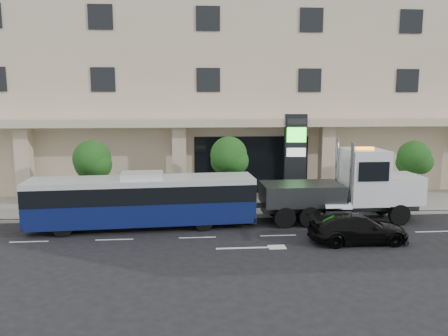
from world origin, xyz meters
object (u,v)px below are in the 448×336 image
object	(u,v)px
tow_truck	(347,188)
black_sedan	(358,228)
signage_pylon	(295,157)
city_bus	(143,200)

from	to	relation	value
tow_truck	black_sedan	world-z (taller)	tow_truck
tow_truck	signage_pylon	size ratio (longest dim) A/B	1.76
city_bus	signage_pylon	size ratio (longest dim) A/B	2.09
tow_truck	signage_pylon	xyz separation A→B (m)	(-1.85, 4.60, 1.15)
city_bus	black_sedan	bearing A→B (deg)	-21.01
signage_pylon	city_bus	bearing A→B (deg)	-147.63
city_bus	signage_pylon	bearing A→B (deg)	24.97
black_sedan	signage_pylon	world-z (taller)	signage_pylon
city_bus	tow_truck	xyz separation A→B (m)	(11.14, 0.46, 0.36)
city_bus	black_sedan	world-z (taller)	city_bus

